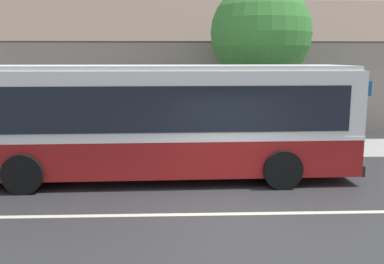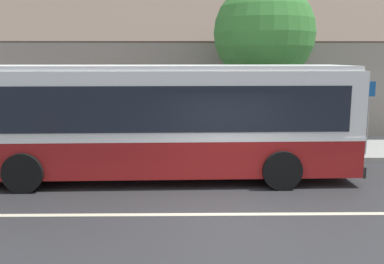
# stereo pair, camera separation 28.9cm
# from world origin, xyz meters

# --- Properties ---
(ground_plane) EXTENTS (300.00, 300.00, 0.00)m
(ground_plane) POSITION_xyz_m (0.00, 0.00, 0.00)
(ground_plane) COLOR #2D2D30
(sidewalk_far) EXTENTS (60.00, 3.00, 0.15)m
(sidewalk_far) POSITION_xyz_m (0.00, 6.00, 0.07)
(sidewalk_far) COLOR #9E9E99
(sidewalk_far) RESTS_ON ground
(lane_divider_stripe) EXTENTS (60.00, 0.16, 0.01)m
(lane_divider_stripe) POSITION_xyz_m (0.00, 0.00, 0.00)
(lane_divider_stripe) COLOR beige
(lane_divider_stripe) RESTS_ON ground
(community_building) EXTENTS (26.68, 9.94, 7.23)m
(community_building) POSITION_xyz_m (1.63, 14.00, 2.08)
(community_building) COLOR gray
(community_building) RESTS_ON ground
(transit_bus) EXTENTS (11.11, 2.95, 3.09)m
(transit_bus) POSITION_xyz_m (-2.04, 2.90, 1.66)
(transit_bus) COLOR maroon
(transit_bus) RESTS_ON ground
(street_tree_primary) EXTENTS (3.66, 3.66, 5.99)m
(street_tree_primary) POSITION_xyz_m (1.76, 7.26, 3.99)
(street_tree_primary) COLOR #4C3828
(street_tree_primary) RESTS_ON ground
(bus_stop_sign) EXTENTS (0.36, 0.07, 2.40)m
(bus_stop_sign) POSITION_xyz_m (4.85, 4.99, 1.64)
(bus_stop_sign) COLOR gray
(bus_stop_sign) RESTS_ON sidewalk_far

